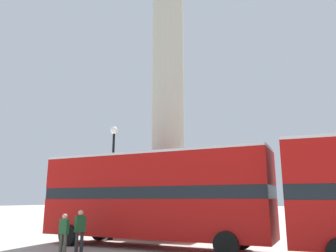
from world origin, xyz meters
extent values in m
plane|color=#ADA89E|center=(0.00, 0.00, 0.00)|extent=(200.00, 200.00, 0.00)
cube|color=#ADA593|center=(0.00, 0.00, 0.65)|extent=(5.71, 5.71, 1.29)
cube|color=#ADA593|center=(0.00, 0.00, 1.94)|extent=(4.11, 4.11, 1.29)
cylinder|color=#ADA593|center=(0.00, 0.00, 11.16)|extent=(2.19, 2.19, 17.15)
cylinder|color=black|center=(9.26, -4.46, 0.50)|extent=(1.02, 0.39, 1.00)
cube|color=#A80F0C|center=(1.58, -5.14, 1.36)|extent=(11.28, 2.52, 1.72)
cube|color=black|center=(1.58, -5.14, 2.50)|extent=(11.28, 2.47, 0.55)
cube|color=#A80F0C|center=(1.58, -5.14, 3.53)|extent=(11.28, 2.52, 1.51)
cube|color=silver|center=(1.58, -5.14, 4.34)|extent=(11.28, 2.52, 0.12)
cylinder|color=black|center=(5.53, -3.91, 0.50)|extent=(1.00, 0.30, 1.00)
cylinder|color=black|center=(5.53, -6.40, 0.50)|extent=(1.00, 0.30, 1.00)
cylinder|color=black|center=(-2.36, -3.88, 0.50)|extent=(1.00, 0.30, 1.00)
cylinder|color=black|center=(-2.37, -6.37, 0.50)|extent=(1.00, 0.30, 1.00)
cylinder|color=brown|center=(9.50, 5.57, 2.98)|extent=(0.20, 0.20, 1.01)
cylinder|color=brown|center=(9.71, 5.08, 2.98)|extent=(0.20, 0.20, 1.01)
cylinder|color=black|center=(-1.95, -3.45, 0.20)|extent=(0.31, 0.31, 0.40)
cylinder|color=black|center=(-1.95, -3.45, 3.01)|extent=(0.14, 0.14, 6.02)
sphere|color=white|center=(-1.95, -3.45, 6.25)|extent=(0.45, 0.45, 0.45)
cylinder|color=#4C473D|center=(-0.76, -8.34, 0.39)|extent=(0.14, 0.14, 0.78)
cylinder|color=#4C473D|center=(-0.99, -8.33, 0.39)|extent=(0.14, 0.14, 0.78)
cube|color=#1E4C28|center=(-0.88, -8.33, 1.09)|extent=(0.43, 0.19, 0.62)
sphere|color=tan|center=(-0.88, -8.33, 1.50)|extent=(0.21, 0.21, 0.21)
cylinder|color=#28282D|center=(-0.44, -8.01, 0.42)|extent=(0.14, 0.14, 0.85)
cylinder|color=#28282D|center=(-0.37, -7.78, 0.42)|extent=(0.14, 0.14, 0.85)
cube|color=#1E4C28|center=(-0.40, -7.89, 1.19)|extent=(0.32, 0.49, 0.67)
sphere|color=tan|center=(-0.40, -7.89, 1.64)|extent=(0.23, 0.23, 0.23)
camera|label=1|loc=(9.20, -19.40, 2.19)|focal=35.00mm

